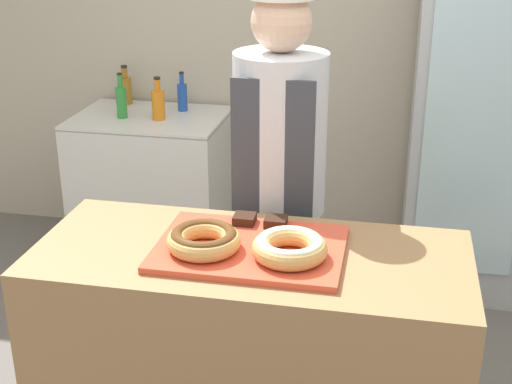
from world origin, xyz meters
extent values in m
cube|color=#BCB29E|center=(0.00, 2.13, 1.35)|extent=(8.00, 0.06, 2.70)
cube|color=#997047|center=(0.00, 0.00, 0.48)|extent=(1.49, 0.65, 0.96)
cube|color=#D84C33|center=(0.00, 0.00, 0.97)|extent=(0.64, 0.46, 0.02)
torus|color=tan|center=(-0.14, -0.06, 1.01)|extent=(0.25, 0.25, 0.07)
torus|color=brown|center=(-0.14, -0.06, 1.03)|extent=(0.22, 0.22, 0.04)
torus|color=tan|center=(0.14, -0.06, 1.01)|extent=(0.25, 0.25, 0.07)
torus|color=beige|center=(0.14, -0.06, 1.03)|extent=(0.22, 0.22, 0.04)
cube|color=black|center=(-0.06, 0.17, 1.00)|extent=(0.08, 0.08, 0.03)
cube|color=black|center=(0.06, 0.17, 1.00)|extent=(0.08, 0.08, 0.03)
cylinder|color=#4C4C51|center=(0.00, 0.59, 0.44)|extent=(0.27, 0.27, 0.87)
cylinder|color=silver|center=(0.00, 0.59, 1.20)|extent=(0.38, 0.38, 0.65)
cube|color=#383D47|center=(0.00, 0.41, 0.77)|extent=(0.32, 0.02, 1.37)
sphere|color=beige|center=(0.00, 0.59, 1.64)|extent=(0.24, 0.24, 0.24)
cube|color=#ADB2B7|center=(0.85, 1.74, 0.94)|extent=(0.62, 0.63, 1.88)
cube|color=silver|center=(0.85, 1.42, 0.98)|extent=(0.51, 0.02, 1.50)
cube|color=silver|center=(-0.98, 1.74, 0.45)|extent=(0.89, 0.65, 0.89)
cube|color=gray|center=(-0.98, 1.74, 0.87)|extent=(0.89, 0.65, 0.01)
cylinder|color=orange|center=(-0.90, 1.69, 0.98)|extent=(0.08, 0.08, 0.17)
cylinder|color=orange|center=(-0.90, 1.69, 1.10)|extent=(0.03, 0.03, 0.07)
cylinder|color=black|center=(-0.90, 1.69, 1.14)|extent=(0.04, 0.04, 0.01)
cylinder|color=#1E4CB2|center=(-0.82, 1.90, 0.97)|extent=(0.06, 0.06, 0.16)
cylinder|color=#1E4CB2|center=(-0.82, 1.90, 1.09)|extent=(0.03, 0.03, 0.06)
cylinder|color=black|center=(-0.82, 1.90, 1.12)|extent=(0.03, 0.03, 0.01)
cylinder|color=#2D8C38|center=(-1.12, 1.68, 0.98)|extent=(0.06, 0.06, 0.18)
cylinder|color=#2D8C38|center=(-1.12, 1.68, 1.11)|extent=(0.03, 0.03, 0.07)
cylinder|color=black|center=(-1.12, 1.68, 1.15)|extent=(0.03, 0.03, 0.01)
cylinder|color=#99661E|center=(-1.22, 1.98, 0.97)|extent=(0.08, 0.08, 0.16)
cylinder|color=#99661E|center=(-1.22, 1.98, 1.09)|extent=(0.04, 0.04, 0.06)
cylinder|color=black|center=(-1.22, 1.98, 1.13)|extent=(0.04, 0.04, 0.01)
camera|label=1|loc=(0.45, -2.12, 2.06)|focal=50.00mm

